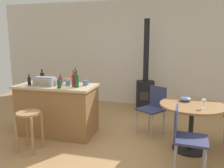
{
  "coord_description": "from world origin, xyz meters",
  "views": [
    {
      "loc": [
        0.77,
        -3.12,
        1.67
      ],
      "look_at": [
        -0.21,
        0.62,
        0.94
      ],
      "focal_mm": 36.91,
      "sensor_mm": 36.0,
      "label": 1
    }
  ],
  "objects_px": {
    "cup_0": "(85,83)",
    "wine_glass": "(204,101)",
    "dining_table": "(192,115)",
    "bottle_6": "(77,81)",
    "cup_1": "(68,83)",
    "cup_2": "(62,80)",
    "folding_chair_left": "(153,106)",
    "folding_chair_near": "(185,135)",
    "serving_bowl": "(185,99)",
    "kitchen_island": "(58,109)",
    "bottle_1": "(29,81)",
    "bottle_3": "(61,81)",
    "bottle_4": "(42,78)",
    "wooden_stool": "(29,122)",
    "bottle_0": "(76,78)",
    "bottle_5": "(74,80)",
    "toolbox": "(45,81)",
    "bottle_2": "(59,84)",
    "wood_stove": "(145,88)",
    "cup_3": "(68,81)"
  },
  "relations": [
    {
      "from": "folding_chair_left",
      "to": "wooden_stool",
      "type": "bearing_deg",
      "value": -146.56
    },
    {
      "from": "kitchen_island",
      "to": "folding_chair_near",
      "type": "relative_size",
      "value": 1.61
    },
    {
      "from": "dining_table",
      "to": "bottle_4",
      "type": "distance_m",
      "value": 2.69
    },
    {
      "from": "folding_chair_left",
      "to": "bottle_3",
      "type": "xyz_separation_m",
      "value": [
        -1.58,
        -0.45,
        0.47
      ]
    },
    {
      "from": "wooden_stool",
      "to": "bottle_0",
      "type": "xyz_separation_m",
      "value": [
        0.41,
        0.86,
        0.55
      ]
    },
    {
      "from": "bottle_2",
      "to": "bottle_4",
      "type": "height_order",
      "value": "bottle_4"
    },
    {
      "from": "folding_chair_left",
      "to": "folding_chair_near",
      "type": "bearing_deg",
      "value": -68.31
    },
    {
      "from": "toolbox",
      "to": "cup_2",
      "type": "relative_size",
      "value": 3.41
    },
    {
      "from": "dining_table",
      "to": "folding_chair_near",
      "type": "relative_size",
      "value": 1.11
    },
    {
      "from": "dining_table",
      "to": "bottle_6",
      "type": "relative_size",
      "value": 3.37
    },
    {
      "from": "wooden_stool",
      "to": "bottle_1",
      "type": "xyz_separation_m",
      "value": [
        -0.35,
        0.58,
        0.51
      ]
    },
    {
      "from": "bottle_0",
      "to": "bottle_4",
      "type": "xyz_separation_m",
      "value": [
        -0.67,
        -0.0,
        -0.02
      ]
    },
    {
      "from": "bottle_4",
      "to": "folding_chair_left",
      "type": "bearing_deg",
      "value": 8.82
    },
    {
      "from": "cup_2",
      "to": "wine_glass",
      "type": "relative_size",
      "value": 0.74
    },
    {
      "from": "bottle_1",
      "to": "bottle_3",
      "type": "relative_size",
      "value": 0.98
    },
    {
      "from": "kitchen_island",
      "to": "cup_0",
      "type": "xyz_separation_m",
      "value": [
        0.51,
        0.08,
        0.49
      ]
    },
    {
      "from": "folding_chair_left",
      "to": "cup_1",
      "type": "distance_m",
      "value": 1.57
    },
    {
      "from": "dining_table",
      "to": "bottle_4",
      "type": "xyz_separation_m",
      "value": [
        -2.65,
        0.2,
        0.44
      ]
    },
    {
      "from": "kitchen_island",
      "to": "wooden_stool",
      "type": "relative_size",
      "value": 2.28
    },
    {
      "from": "wooden_stool",
      "to": "bottle_5",
      "type": "height_order",
      "value": "bottle_5"
    },
    {
      "from": "folding_chair_near",
      "to": "bottle_4",
      "type": "bearing_deg",
      "value": 159.94
    },
    {
      "from": "folding_chair_near",
      "to": "kitchen_island",
      "type": "bearing_deg",
      "value": 159.82
    },
    {
      "from": "bottle_3",
      "to": "wine_glass",
      "type": "bearing_deg",
      "value": -6.13
    },
    {
      "from": "bottle_0",
      "to": "cup_0",
      "type": "height_order",
      "value": "bottle_0"
    },
    {
      "from": "bottle_0",
      "to": "wine_glass",
      "type": "distance_m",
      "value": 2.15
    },
    {
      "from": "dining_table",
      "to": "bottle_1",
      "type": "relative_size",
      "value": 4.99
    },
    {
      "from": "wood_stove",
      "to": "cup_2",
      "type": "distance_m",
      "value": 2.19
    },
    {
      "from": "kitchen_island",
      "to": "bottle_1",
      "type": "height_order",
      "value": "bottle_1"
    },
    {
      "from": "bottle_1",
      "to": "cup_1",
      "type": "distance_m",
      "value": 0.7
    },
    {
      "from": "wooden_stool",
      "to": "cup_1",
      "type": "distance_m",
      "value": 0.92
    },
    {
      "from": "dining_table",
      "to": "bottle_6",
      "type": "bearing_deg",
      "value": -178.5
    },
    {
      "from": "folding_chair_left",
      "to": "bottle_6",
      "type": "bearing_deg",
      "value": -155.25
    },
    {
      "from": "cup_0",
      "to": "wine_glass",
      "type": "xyz_separation_m",
      "value": [
        1.91,
        -0.35,
        -0.11
      ]
    },
    {
      "from": "cup_3",
      "to": "bottle_4",
      "type": "bearing_deg",
      "value": 179.52
    },
    {
      "from": "dining_table",
      "to": "bottle_4",
      "type": "height_order",
      "value": "bottle_4"
    },
    {
      "from": "folding_chair_left",
      "to": "serving_bowl",
      "type": "height_order",
      "value": "folding_chair_left"
    },
    {
      "from": "folding_chair_near",
      "to": "cup_1",
      "type": "xyz_separation_m",
      "value": [
        -1.92,
        0.76,
        0.43
      ]
    },
    {
      "from": "bottle_0",
      "to": "bottle_4",
      "type": "relative_size",
      "value": 1.19
    },
    {
      "from": "folding_chair_near",
      "to": "toolbox",
      "type": "distance_m",
      "value": 2.47
    },
    {
      "from": "wine_glass",
      "to": "folding_chair_left",
      "type": "bearing_deg",
      "value": 136.79
    },
    {
      "from": "kitchen_island",
      "to": "dining_table",
      "type": "bearing_deg",
      "value": -1.97
    },
    {
      "from": "wood_stove",
      "to": "bottle_2",
      "type": "bearing_deg",
      "value": -119.09
    },
    {
      "from": "cup_1",
      "to": "cup_2",
      "type": "height_order",
      "value": "cup_1"
    },
    {
      "from": "folding_chair_left",
      "to": "toolbox",
      "type": "distance_m",
      "value": 1.97
    },
    {
      "from": "kitchen_island",
      "to": "serving_bowl",
      "type": "relative_size",
      "value": 7.79
    },
    {
      "from": "bottle_3",
      "to": "wine_glass",
      "type": "xyz_separation_m",
      "value": [
        2.33,
        -0.25,
        -0.14
      ]
    },
    {
      "from": "bottle_4",
      "to": "bottle_5",
      "type": "relative_size",
      "value": 0.87
    },
    {
      "from": "bottle_6",
      "to": "bottle_5",
      "type": "bearing_deg",
      "value": 153.9
    },
    {
      "from": "cup_0",
      "to": "folding_chair_near",
      "type": "bearing_deg",
      "value": -27.97
    },
    {
      "from": "wine_glass",
      "to": "bottle_2",
      "type": "bearing_deg",
      "value": 179.61
    }
  ]
}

